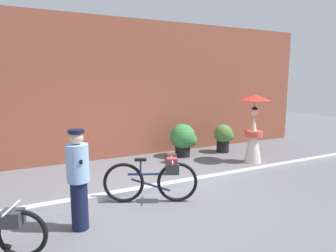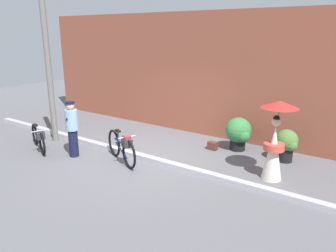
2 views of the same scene
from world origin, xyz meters
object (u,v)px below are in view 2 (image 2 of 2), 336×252
at_px(bicycle_near_officer, 122,147).
at_px(bicycle_far_side, 39,138).
at_px(utility_pole, 48,67).
at_px(person_with_parasol, 275,140).
at_px(potted_plant_small, 287,144).
at_px(backpack_on_pavement, 212,146).
at_px(potted_plant_by_door, 239,132).
at_px(person_officer, 72,128).

distance_m(bicycle_near_officer, bicycle_far_side, 2.80).
distance_m(bicycle_near_officer, utility_pole, 3.64).
height_order(bicycle_near_officer, person_with_parasol, person_with_parasol).
bearing_deg(potted_plant_small, person_with_parasol, -88.04).
relative_size(bicycle_far_side, backpack_on_pavement, 5.92).
xyz_separation_m(bicycle_near_officer, potted_plant_by_door, (2.17, 2.72, 0.10)).
relative_size(potted_plant_by_door, utility_pole, 0.21).
xyz_separation_m(potted_plant_by_door, backpack_on_pavement, (-0.64, -0.42, -0.42)).
height_order(person_officer, utility_pole, utility_pole).
bearing_deg(person_officer, bicycle_near_officer, 16.48).
bearing_deg(potted_plant_by_door, bicycle_far_side, -144.95).
distance_m(potted_plant_by_door, potted_plant_small, 1.43).
distance_m(person_with_parasol, potted_plant_small, 1.39).
relative_size(bicycle_far_side, potted_plant_by_door, 1.64).
bearing_deg(potted_plant_by_door, person_with_parasol, -43.56).
xyz_separation_m(person_officer, potted_plant_small, (5.06, 3.06, -0.33)).
height_order(person_with_parasol, backpack_on_pavement, person_with_parasol).
relative_size(bicycle_near_officer, person_officer, 1.05).
relative_size(bicycle_near_officer, potted_plant_small, 1.85).
xyz_separation_m(bicycle_far_side, potted_plant_by_door, (4.88, 3.43, 0.17)).
bearing_deg(potted_plant_by_door, bicycle_near_officer, -128.59).
distance_m(bicycle_far_side, potted_plant_by_door, 5.97).
bearing_deg(bicycle_near_officer, potted_plant_small, 36.11).
distance_m(bicycle_far_side, person_officer, 1.36).
bearing_deg(person_with_parasol, potted_plant_by_door, 136.44).
bearing_deg(person_with_parasol, bicycle_near_officer, -160.04).
relative_size(bicycle_near_officer, utility_pole, 0.35).
height_order(potted_plant_small, utility_pole, utility_pole).
distance_m(bicycle_far_side, utility_pole, 2.21).
height_order(bicycle_near_officer, person_officer, person_officer).
height_order(bicycle_far_side, person_with_parasol, person_with_parasol).
xyz_separation_m(bicycle_near_officer, person_officer, (-1.46, -0.43, 0.39)).
bearing_deg(potted_plant_by_door, backpack_on_pavement, -147.03).
relative_size(person_officer, potted_plant_by_door, 1.59).
distance_m(person_with_parasol, utility_pole, 6.96).
distance_m(bicycle_near_officer, person_officer, 1.57).
bearing_deg(bicycle_near_officer, person_with_parasol, 19.96).
xyz_separation_m(bicycle_far_side, backpack_on_pavement, (4.24, 3.01, -0.25)).
xyz_separation_m(person_officer, potted_plant_by_door, (3.63, 3.15, -0.29)).
relative_size(bicycle_far_side, person_officer, 1.03).
xyz_separation_m(person_with_parasol, utility_pole, (-6.71, -1.19, 1.41)).
bearing_deg(person_officer, utility_pole, 160.70).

